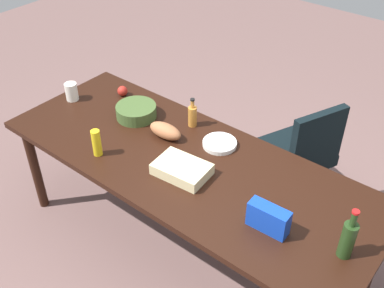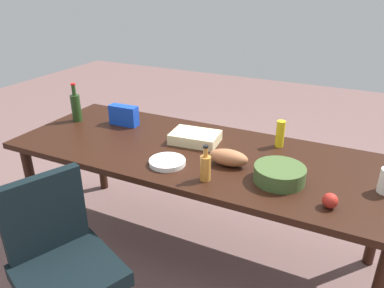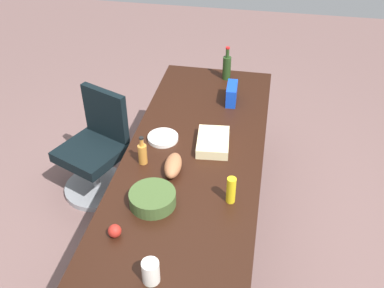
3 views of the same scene
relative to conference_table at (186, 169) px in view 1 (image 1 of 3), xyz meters
name	(u,v)px [view 1 (image 1 of 3)]	position (x,y,z in m)	size (l,w,h in m)	color
ground_plane	(187,245)	(0.00, 0.00, -0.72)	(10.00, 10.00, 0.00)	#725551
conference_table	(186,169)	(0.00, 0.00, 0.00)	(2.47, 0.95, 0.79)	black
office_chair	(296,163)	(-0.33, -0.91, -0.37)	(0.63, 0.63, 0.91)	gray
mustard_bottle	(97,143)	(0.46, 0.30, 0.16)	(0.06, 0.06, 0.18)	yellow
mayo_jar	(72,92)	(1.11, -0.02, 0.14)	(0.09, 0.09, 0.13)	white
salad_bowl	(136,111)	(0.57, -0.16, 0.12)	(0.28, 0.28, 0.09)	#40592B
sheet_cake	(182,169)	(-0.07, 0.12, 0.11)	(0.32, 0.22, 0.07)	beige
paper_plate_stack	(220,144)	(-0.08, -0.25, 0.09)	(0.22, 0.22, 0.03)	white
apple_red	(123,91)	(0.86, -0.30, 0.11)	(0.08, 0.08, 0.08)	#AF251C
wine_bottle	(348,239)	(-1.07, 0.08, 0.19)	(0.09, 0.09, 0.30)	#223C18
chip_bag_blue	(268,218)	(-0.69, 0.17, 0.15)	(0.22, 0.08, 0.15)	blue
dressing_bottle	(192,115)	(0.20, -0.32, 0.15)	(0.07, 0.07, 0.21)	#C88031
bread_loaf	(165,131)	(0.26, -0.10, 0.12)	(0.24, 0.11, 0.10)	#AA6741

